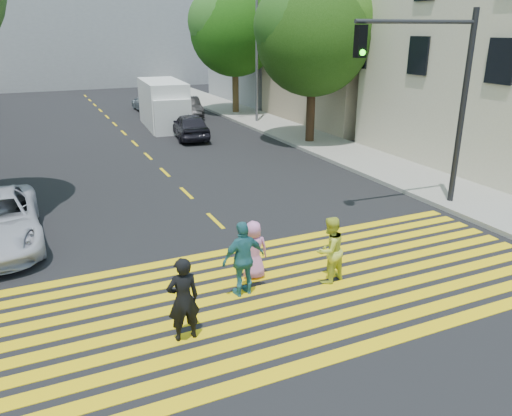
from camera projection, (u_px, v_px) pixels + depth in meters
ground at (317, 319)px, 10.08m from camera, size 120.00×120.00×0.00m
sidewalk_right at (309, 139)px, 26.22m from camera, size 3.00×60.00×0.15m
crosswalk at (288, 290)px, 11.17m from camera, size 13.40×5.30×0.01m
lane_line at (119, 128)px, 29.35m from camera, size 0.12×34.40×0.01m
building_right_tan at (371, 38)px, 30.51m from camera, size 10.00×10.00×10.00m
building_right_grey at (287, 36)px, 39.93m from camera, size 10.00×10.00×10.00m
backdrop_block at (67, 24)px, 49.16m from camera, size 30.00×8.00×12.00m
tree_right_near at (315, 32)px, 23.68m from camera, size 7.32×7.07×7.99m
tree_right_far at (236, 26)px, 32.46m from camera, size 7.14×6.77×8.45m
pedestrian_man at (183, 299)px, 9.17m from camera, size 0.62×0.41×1.67m
pedestrian_woman at (330, 250)px, 11.33m from camera, size 0.90×0.78×1.58m
pedestrian_child at (254, 250)px, 11.54m from camera, size 0.73×0.52×1.40m
pedestrian_extra at (244, 259)px, 10.74m from camera, size 1.04×0.52×1.71m
dark_car_near at (190, 126)px, 26.38m from camera, size 2.06×4.14×1.36m
silver_car at (148, 103)px, 35.37m from camera, size 1.67×4.10×1.19m
dark_car_parked at (189, 107)px, 33.06m from camera, size 1.84×3.97×1.26m
white_van at (164, 106)px, 29.23m from camera, size 2.54×5.82×2.68m
traffic_signal at (437, 84)px, 14.91m from camera, size 4.18×0.46×6.12m
street_lamp at (254, 38)px, 29.13m from camera, size 1.97×0.22×8.70m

